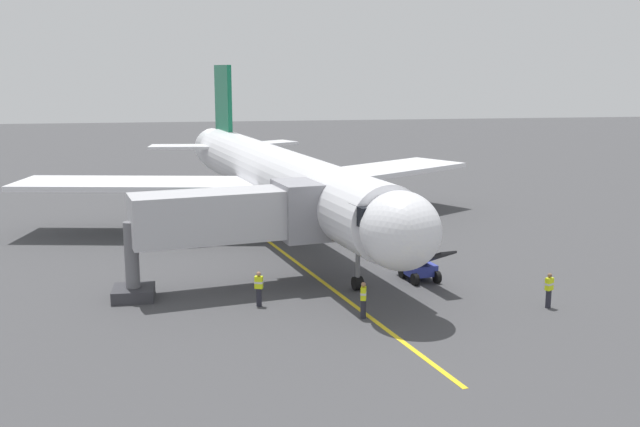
% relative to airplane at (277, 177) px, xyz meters
% --- Properties ---
extents(ground_plane, '(220.00, 220.00, 0.00)m').
position_rel_airplane_xyz_m(ground_plane, '(-0.68, -0.98, -4.00)').
color(ground_plane, '#424244').
extents(apron_lead_in_line, '(8.12, 39.26, 0.01)m').
position_rel_airplane_xyz_m(apron_lead_in_line, '(-0.06, 6.28, -4.00)').
color(apron_lead_in_line, yellow).
rests_on(apron_lead_in_line, ground).
extents(airplane, '(34.12, 40.10, 11.50)m').
position_rel_airplane_xyz_m(airplane, '(0.00, 0.00, 0.00)').
color(airplane, white).
rests_on(airplane, ground).
extents(jet_bridge, '(11.51, 4.89, 5.40)m').
position_rel_airplane_xyz_m(jet_bridge, '(3.04, 12.12, -0.24)').
color(jet_bridge, '#B7B7BC').
rests_on(jet_bridge, ground).
extents(ground_crew_marshaller, '(0.47, 0.41, 1.71)m').
position_rel_airplane_xyz_m(ground_crew_marshaller, '(-11.08, 17.83, -3.12)').
color(ground_crew_marshaller, '#23232D').
rests_on(ground_crew_marshaller, ground).
extents(ground_crew_wing_walker, '(0.46, 0.36, 1.71)m').
position_rel_airplane_xyz_m(ground_crew_wing_walker, '(2.52, 15.34, -3.12)').
color(ground_crew_wing_walker, '#23232D').
rests_on(ground_crew_wing_walker, ground).
extents(ground_crew_loader, '(0.36, 0.46, 1.71)m').
position_rel_airplane_xyz_m(ground_crew_loader, '(-2.04, 17.87, -3.12)').
color(ground_crew_loader, '#23232D').
rests_on(ground_crew_loader, ground).
extents(belt_loader_near_nose, '(1.99, 4.72, 2.32)m').
position_rel_airplane_xyz_m(belt_loader_near_nose, '(-6.36, 12.26, -3.29)').
color(belt_loader_near_nose, '#2D3899').
rests_on(belt_loader_near_nose, ground).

